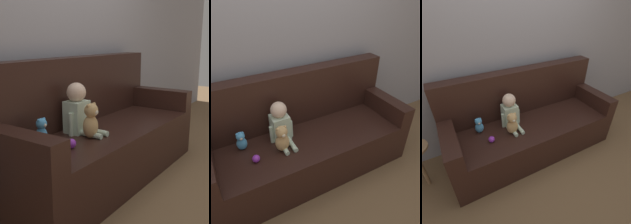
{
  "view_description": "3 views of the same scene",
  "coord_description": "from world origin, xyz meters",
  "views": [
    {
      "loc": [
        -2.18,
        -1.51,
        1.24
      ],
      "look_at": [
        -0.03,
        -0.02,
        0.62
      ],
      "focal_mm": 50.0,
      "sensor_mm": 36.0,
      "label": 1
    },
    {
      "loc": [
        -0.81,
        -1.62,
        1.91
      ],
      "look_at": [
        0.05,
        -0.06,
        0.77
      ],
      "focal_mm": 35.0,
      "sensor_mm": 36.0,
      "label": 2
    },
    {
      "loc": [
        -0.94,
        -1.57,
        1.83
      ],
      "look_at": [
        -0.13,
        -0.09,
        0.71
      ],
      "focal_mm": 28.0,
      "sensor_mm": 36.0,
      "label": 3
    }
  ],
  "objects": [
    {
      "name": "person_baby",
      "position": [
        -0.27,
        0.08,
        0.66
      ],
      "size": [
        0.24,
        0.36,
        0.42
      ],
      "color": "silver",
      "rests_on": "couch"
    },
    {
      "name": "teddy_bear_brown",
      "position": [
        -0.32,
        -0.09,
        0.61
      ],
      "size": [
        0.14,
        0.13,
        0.28
      ],
      "color": "tan",
      "rests_on": "couch"
    },
    {
      "name": "couch",
      "position": [
        0.0,
        0.07,
        0.37
      ],
      "size": [
        2.16,
        0.81,
        1.08
      ],
      "color": "black",
      "rests_on": "ground_plane"
    },
    {
      "name": "ground_plane",
      "position": [
        0.0,
        0.0,
        0.0
      ],
      "size": [
        12.0,
        12.0,
        0.0
      ],
      "primitive_type": "plane",
      "color": "brown"
    },
    {
      "name": "plush_toy_side",
      "position": [
        -0.66,
        0.1,
        0.58
      ],
      "size": [
        0.1,
        0.09,
        0.2
      ],
      "color": "#4C9EDB",
      "rests_on": "couch"
    },
    {
      "name": "toy_ball",
      "position": [
        -0.59,
        -0.12,
        0.51
      ],
      "size": [
        0.07,
        0.07,
        0.07
      ],
      "color": "purple",
      "rests_on": "couch"
    },
    {
      "name": "wall_back",
      "position": [
        0.0,
        0.49,
        1.3
      ],
      "size": [
        8.0,
        0.05,
        2.6
      ],
      "color": "#93939E",
      "rests_on": "ground_plane"
    }
  ]
}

